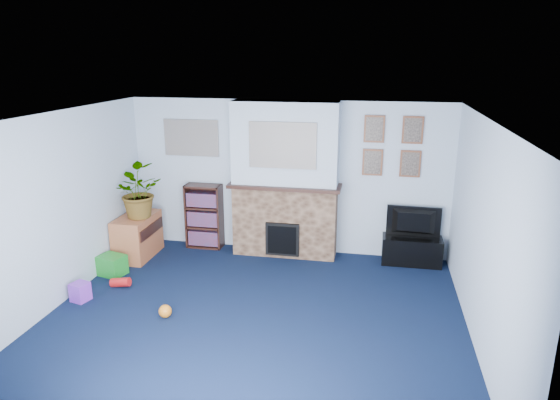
% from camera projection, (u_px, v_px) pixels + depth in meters
% --- Properties ---
extents(floor, '(5.00, 4.50, 0.01)m').
position_uv_depth(floor, '(254.00, 317.00, 6.03)').
color(floor, '#0D1732').
rests_on(floor, ground).
extents(ceiling, '(5.00, 4.50, 0.01)m').
position_uv_depth(ceiling, '(251.00, 118.00, 5.35)').
color(ceiling, white).
rests_on(ceiling, wall_back).
extents(wall_back, '(5.00, 0.04, 2.40)m').
position_uv_depth(wall_back, '(287.00, 177.00, 7.81)').
color(wall_back, silver).
rests_on(wall_back, ground).
extents(wall_front, '(5.00, 0.04, 2.40)m').
position_uv_depth(wall_front, '(177.00, 324.00, 3.57)').
color(wall_front, silver).
rests_on(wall_front, ground).
extents(wall_left, '(0.04, 4.50, 2.40)m').
position_uv_depth(wall_left, '(56.00, 211.00, 6.15)').
color(wall_left, silver).
rests_on(wall_left, ground).
extents(wall_right, '(0.04, 4.50, 2.40)m').
position_uv_depth(wall_right, '(484.00, 238.00, 5.23)').
color(wall_right, silver).
rests_on(wall_right, ground).
extents(chimney_breast, '(1.72, 0.50, 2.40)m').
position_uv_depth(chimney_breast, '(285.00, 182.00, 7.62)').
color(chimney_breast, brown).
rests_on(chimney_breast, ground).
extents(collage_main, '(1.00, 0.03, 0.68)m').
position_uv_depth(collage_main, '(283.00, 145.00, 7.26)').
color(collage_main, gray).
rests_on(collage_main, chimney_breast).
extents(collage_left, '(0.90, 0.03, 0.58)m').
position_uv_depth(collage_left, '(191.00, 138.00, 7.92)').
color(collage_left, gray).
rests_on(collage_left, wall_back).
extents(portrait_tl, '(0.30, 0.03, 0.40)m').
position_uv_depth(portrait_tl, '(374.00, 129.00, 7.33)').
color(portrait_tl, brown).
rests_on(portrait_tl, wall_back).
extents(portrait_tr, '(0.30, 0.03, 0.40)m').
position_uv_depth(portrait_tr, '(413.00, 130.00, 7.23)').
color(portrait_tr, brown).
rests_on(portrait_tr, wall_back).
extents(portrait_bl, '(0.30, 0.03, 0.40)m').
position_uv_depth(portrait_bl, '(372.00, 162.00, 7.47)').
color(portrait_bl, brown).
rests_on(portrait_bl, wall_back).
extents(portrait_br, '(0.30, 0.03, 0.40)m').
position_uv_depth(portrait_br, '(410.00, 164.00, 7.37)').
color(portrait_br, brown).
rests_on(portrait_br, wall_back).
extents(tv_stand, '(0.88, 0.37, 0.42)m').
position_uv_depth(tv_stand, '(412.00, 249.00, 7.52)').
color(tv_stand, black).
rests_on(tv_stand, ground).
extents(television, '(0.80, 0.14, 0.46)m').
position_uv_depth(television, '(414.00, 223.00, 7.42)').
color(television, black).
rests_on(television, tv_stand).
extents(bookshelf, '(0.58, 0.28, 1.05)m').
position_uv_depth(bookshelf, '(204.00, 217.00, 8.12)').
color(bookshelf, black).
rests_on(bookshelf, ground).
extents(sideboard, '(0.47, 0.85, 0.66)m').
position_uv_depth(sideboard, '(138.00, 235.00, 7.77)').
color(sideboard, '#B26039').
rests_on(sideboard, ground).
extents(potted_plant, '(0.93, 0.89, 0.80)m').
position_uv_depth(potted_plant, '(135.00, 192.00, 7.51)').
color(potted_plant, '#26661E').
rests_on(potted_plant, sideboard).
extents(mantel_clock, '(0.10, 0.06, 0.15)m').
position_uv_depth(mantel_clock, '(284.00, 180.00, 7.57)').
color(mantel_clock, gold).
rests_on(mantel_clock, chimney_breast).
extents(mantel_candle, '(0.05, 0.05, 0.15)m').
position_uv_depth(mantel_candle, '(306.00, 180.00, 7.51)').
color(mantel_candle, '#B2BFC6').
rests_on(mantel_candle, chimney_breast).
extents(mantel_teddy, '(0.13, 0.13, 0.13)m').
position_uv_depth(mantel_teddy, '(248.00, 179.00, 7.67)').
color(mantel_teddy, gray).
rests_on(mantel_teddy, chimney_breast).
extents(mantel_can, '(0.07, 0.07, 0.13)m').
position_uv_depth(mantel_can, '(328.00, 183.00, 7.45)').
color(mantel_can, purple).
rests_on(mantel_can, chimney_breast).
extents(green_crate, '(0.42, 0.37, 0.29)m').
position_uv_depth(green_crate, '(112.00, 265.00, 7.16)').
color(green_crate, '#198C26').
rests_on(green_crate, ground).
extents(toy_ball, '(0.16, 0.16, 0.16)m').
position_uv_depth(toy_ball, '(165.00, 310.00, 6.01)').
color(toy_ball, orange).
rests_on(toy_ball, ground).
extents(toy_block, '(0.24, 0.24, 0.24)m').
position_uv_depth(toy_block, '(80.00, 293.00, 6.41)').
color(toy_block, purple).
rests_on(toy_block, ground).
extents(toy_tube, '(0.28, 0.12, 0.16)m').
position_uv_depth(toy_tube, '(121.00, 282.00, 6.79)').
color(toy_tube, red).
rests_on(toy_tube, ground).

